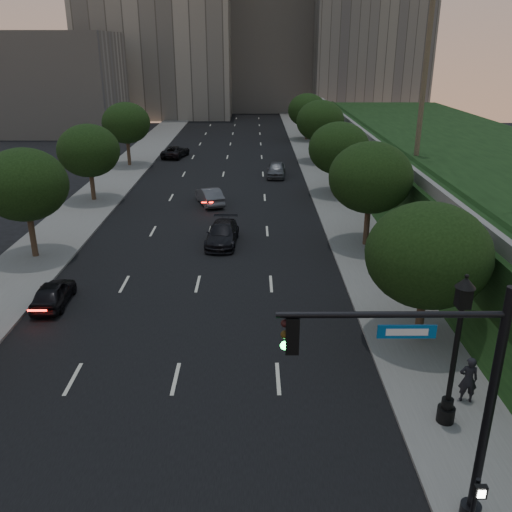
{
  "coord_description": "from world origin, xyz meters",
  "views": [
    {
      "loc": [
        3.06,
        -12.94,
        12.14
      ],
      "look_at": [
        3.16,
        9.0,
        3.6
      ],
      "focal_mm": 38.0,
      "sensor_mm": 36.0,
      "label": 1
    }
  ],
  "objects_px": {
    "sedan_near_right": "(222,234)",
    "pedestrian_c": "(388,253)",
    "street_lamp": "(454,358)",
    "sedan_far_right": "(276,169)",
    "pedestrian_b": "(425,286)",
    "pedestrian_a": "(468,379)",
    "traffic_signal_mast": "(446,408)",
    "sedan_far_left": "(176,152)",
    "sedan_near_left": "(53,293)",
    "sedan_mid_left": "(209,196)"
  },
  "relations": [
    {
      "from": "sedan_near_right",
      "to": "street_lamp",
      "type": "bearing_deg",
      "value": -61.18
    },
    {
      "from": "traffic_signal_mast",
      "to": "sedan_near_left",
      "type": "relative_size",
      "value": 1.88
    },
    {
      "from": "pedestrian_b",
      "to": "sedan_mid_left",
      "type": "bearing_deg",
      "value": -37.08
    },
    {
      "from": "sedan_mid_left",
      "to": "pedestrian_b",
      "type": "distance_m",
      "value": 22.08
    },
    {
      "from": "pedestrian_b",
      "to": "pedestrian_c",
      "type": "distance_m",
      "value": 4.62
    },
    {
      "from": "sedan_near_right",
      "to": "pedestrian_c",
      "type": "height_order",
      "value": "pedestrian_c"
    },
    {
      "from": "sedan_near_right",
      "to": "pedestrian_a",
      "type": "bearing_deg",
      "value": -56.85
    },
    {
      "from": "sedan_near_left",
      "to": "street_lamp",
      "type": "bearing_deg",
      "value": 148.72
    },
    {
      "from": "sedan_near_left",
      "to": "sedan_mid_left",
      "type": "bearing_deg",
      "value": -111.14
    },
    {
      "from": "traffic_signal_mast",
      "to": "pedestrian_c",
      "type": "xyz_separation_m",
      "value": [
        2.87,
        17.74,
        -2.67
      ]
    },
    {
      "from": "sedan_far_right",
      "to": "pedestrian_b",
      "type": "xyz_separation_m",
      "value": [
        6.25,
        -28.46,
        0.28
      ]
    },
    {
      "from": "sedan_mid_left",
      "to": "pedestrian_a",
      "type": "distance_m",
      "value": 28.83
    },
    {
      "from": "pedestrian_b",
      "to": "sedan_far_left",
      "type": "bearing_deg",
      "value": -45.83
    },
    {
      "from": "sedan_near_right",
      "to": "sedan_mid_left",
      "type": "bearing_deg",
      "value": 102.91
    },
    {
      "from": "sedan_far_left",
      "to": "pedestrian_b",
      "type": "bearing_deg",
      "value": 127.23
    },
    {
      "from": "sedan_near_left",
      "to": "sedan_far_right",
      "type": "bearing_deg",
      "value": -115.31
    },
    {
      "from": "sedan_far_left",
      "to": "sedan_far_right",
      "type": "relative_size",
      "value": 1.09
    },
    {
      "from": "sedan_near_right",
      "to": "pedestrian_b",
      "type": "relative_size",
      "value": 2.72
    },
    {
      "from": "traffic_signal_mast",
      "to": "pedestrian_b",
      "type": "height_order",
      "value": "traffic_signal_mast"
    },
    {
      "from": "traffic_signal_mast",
      "to": "pedestrian_b",
      "type": "distance_m",
      "value": 13.95
    },
    {
      "from": "sedan_far_right",
      "to": "traffic_signal_mast",
      "type": "bearing_deg",
      "value": -81.56
    },
    {
      "from": "street_lamp",
      "to": "sedan_near_right",
      "type": "height_order",
      "value": "street_lamp"
    },
    {
      "from": "sedan_near_right",
      "to": "pedestrian_c",
      "type": "relative_size",
      "value": 2.76
    },
    {
      "from": "pedestrian_b",
      "to": "traffic_signal_mast",
      "type": "bearing_deg",
      "value": 94.05
    },
    {
      "from": "traffic_signal_mast",
      "to": "sedan_near_right",
      "type": "height_order",
      "value": "traffic_signal_mast"
    },
    {
      "from": "traffic_signal_mast",
      "to": "sedan_near_right",
      "type": "xyz_separation_m",
      "value": [
        -6.87,
        22.18,
        -2.99
      ]
    },
    {
      "from": "sedan_near_right",
      "to": "pedestrian_c",
      "type": "distance_m",
      "value": 10.71
    },
    {
      "from": "sedan_far_left",
      "to": "sedan_near_right",
      "type": "xyz_separation_m",
      "value": [
        7.02,
        -29.54,
        0.03
      ]
    },
    {
      "from": "traffic_signal_mast",
      "to": "street_lamp",
      "type": "relative_size",
      "value": 1.25
    },
    {
      "from": "sedan_mid_left",
      "to": "sedan_near_right",
      "type": "distance_m",
      "value": 9.6
    },
    {
      "from": "sedan_mid_left",
      "to": "sedan_far_right",
      "type": "distance_m",
      "value": 11.59
    },
    {
      "from": "traffic_signal_mast",
      "to": "pedestrian_a",
      "type": "xyz_separation_m",
      "value": [
        2.82,
        5.1,
        -2.63
      ]
    },
    {
      "from": "sedan_near_left",
      "to": "pedestrian_b",
      "type": "bearing_deg",
      "value": 177.84
    },
    {
      "from": "traffic_signal_mast",
      "to": "sedan_near_right",
      "type": "distance_m",
      "value": 23.41
    },
    {
      "from": "sedan_far_right",
      "to": "pedestrian_b",
      "type": "relative_size",
      "value": 2.5
    },
    {
      "from": "sedan_near_right",
      "to": "sedan_far_right",
      "type": "relative_size",
      "value": 1.09
    },
    {
      "from": "traffic_signal_mast",
      "to": "sedan_far_left",
      "type": "bearing_deg",
      "value": 105.03
    },
    {
      "from": "traffic_signal_mast",
      "to": "sedan_near_right",
      "type": "relative_size",
      "value": 1.48
    },
    {
      "from": "sedan_near_right",
      "to": "sedan_far_right",
      "type": "bearing_deg",
      "value": 81.11
    },
    {
      "from": "street_lamp",
      "to": "traffic_signal_mast",
      "type": "bearing_deg",
      "value": -113.43
    },
    {
      "from": "sedan_near_right",
      "to": "pedestrian_a",
      "type": "xyz_separation_m",
      "value": [
        9.69,
        -17.07,
        0.36
      ]
    },
    {
      "from": "sedan_mid_left",
      "to": "pedestrian_c",
      "type": "distance_m",
      "value": 17.92
    },
    {
      "from": "street_lamp",
      "to": "sedan_far_right",
      "type": "height_order",
      "value": "street_lamp"
    },
    {
      "from": "sedan_near_left",
      "to": "sedan_far_right",
      "type": "xyz_separation_m",
      "value": [
        12.25,
        28.4,
        0.11
      ]
    },
    {
      "from": "sedan_far_left",
      "to": "sedan_far_right",
      "type": "height_order",
      "value": "sedan_far_right"
    },
    {
      "from": "pedestrian_b",
      "to": "pedestrian_a",
      "type": "bearing_deg",
      "value": 103.59
    },
    {
      "from": "traffic_signal_mast",
      "to": "pedestrian_a",
      "type": "distance_m",
      "value": 6.4
    },
    {
      "from": "pedestrian_b",
      "to": "sedan_near_right",
      "type": "bearing_deg",
      "value": -20.77
    },
    {
      "from": "pedestrian_a",
      "to": "pedestrian_c",
      "type": "height_order",
      "value": "pedestrian_a"
    },
    {
      "from": "sedan_near_left",
      "to": "sedan_mid_left",
      "type": "distance_m",
      "value": 19.48
    }
  ]
}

